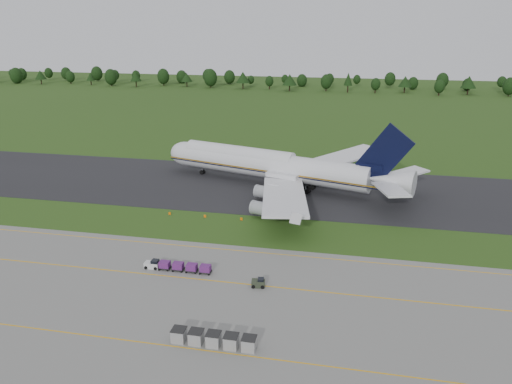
% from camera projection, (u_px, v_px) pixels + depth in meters
% --- Properties ---
extents(ground, '(600.00, 600.00, 0.00)m').
position_uv_depth(ground, '(241.00, 229.00, 102.92)').
color(ground, '#264514').
rests_on(ground, ground).
extents(apron, '(300.00, 52.00, 0.06)m').
position_uv_depth(apron, '(187.00, 321.00, 71.38)').
color(apron, slate).
rests_on(apron, ground).
extents(taxiway, '(300.00, 40.00, 0.08)m').
position_uv_depth(taxiway, '(265.00, 187.00, 128.86)').
color(taxiway, black).
rests_on(taxiway, ground).
extents(apron_markings, '(300.00, 30.20, 0.01)m').
position_uv_depth(apron_markings, '(201.00, 296.00, 77.88)').
color(apron_markings, '#E4A20D').
rests_on(apron_markings, apron).
extents(tree_line, '(523.56, 22.08, 11.79)m').
position_uv_depth(tree_line, '(313.00, 81.00, 306.48)').
color(tree_line, black).
rests_on(tree_line, ground).
extents(aircraft, '(68.72, 64.20, 19.29)m').
position_uv_depth(aircraft, '(274.00, 165.00, 128.55)').
color(aircraft, silver).
rests_on(aircraft, ground).
extents(baggage_train, '(11.92, 1.52, 1.47)m').
position_uv_depth(baggage_train, '(177.00, 266.00, 85.62)').
color(baggage_train, silver).
rests_on(baggage_train, apron).
extents(utility_cart, '(2.26, 1.51, 1.17)m').
position_uv_depth(utility_cart, '(258.00, 283.00, 80.40)').
color(utility_cart, '#2B3223').
rests_on(utility_cart, apron).
extents(uld_row, '(11.47, 1.87, 1.85)m').
position_uv_depth(uld_row, '(214.00, 339.00, 65.71)').
color(uld_row, gray).
rests_on(uld_row, apron).
extents(edge_markers, '(16.85, 0.30, 0.60)m').
position_uv_depth(edge_markers, '(205.00, 216.00, 109.09)').
color(edge_markers, orange).
rests_on(edge_markers, ground).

